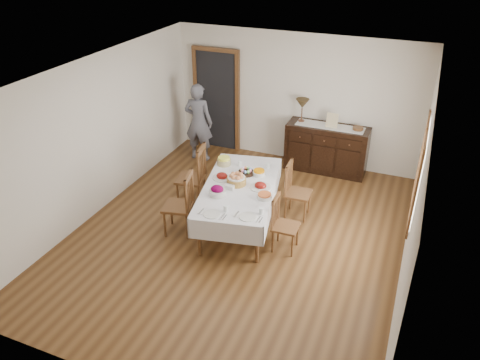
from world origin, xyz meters
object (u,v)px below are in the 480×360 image
at_px(chair_left_far, 194,176).
at_px(chair_right_near, 283,223).
at_px(chair_left_near, 181,203).
at_px(sideboard, 326,148).
at_px(chair_right_far, 296,190).
at_px(person, 198,120).
at_px(dining_table, 240,190).
at_px(table_lamp, 302,104).

bearing_deg(chair_left_far, chair_right_near, 60.16).
relative_size(chair_left_near, chair_left_far, 0.95).
relative_size(chair_right_near, sideboard, 0.57).
xyz_separation_m(chair_left_far, sideboard, (1.82, 2.14, -0.09)).
height_order(chair_right_far, person, person).
xyz_separation_m(chair_right_near, sideboard, (0.01, 2.78, 0.02)).
bearing_deg(chair_right_far, sideboard, -4.99).
bearing_deg(dining_table, sideboard, 59.27).
height_order(chair_right_near, table_lamp, table_lamp).
xyz_separation_m(chair_left_far, chair_right_far, (1.73, 0.31, -0.07)).
distance_m(chair_right_near, chair_right_far, 0.96).
bearing_deg(chair_right_near, sideboard, -1.55).
xyz_separation_m(dining_table, table_lamp, (0.30, 2.47, 0.65)).
bearing_deg(dining_table, chair_left_near, -156.57).
relative_size(dining_table, chair_right_near, 2.57).
bearing_deg(dining_table, chair_left_far, 151.60).
height_order(dining_table, chair_left_far, chair_left_far).
bearing_deg(chair_left_near, chair_right_far, 113.94).
distance_m(chair_left_near, chair_right_near, 1.62).
height_order(chair_right_far, table_lamp, table_lamp).
distance_m(dining_table, chair_right_far, 0.98).
xyz_separation_m(sideboard, person, (-2.56, -0.46, 0.39)).
xyz_separation_m(sideboard, table_lamp, (-0.55, 0.03, 0.83)).
distance_m(dining_table, chair_left_near, 0.94).
bearing_deg(chair_left_near, chair_right_near, 83.62).
bearing_deg(person, chair_left_far, 109.58).
bearing_deg(table_lamp, chair_right_far, -76.21).
relative_size(dining_table, sideboard, 1.47).
bearing_deg(table_lamp, chair_right_near, -79.08).
distance_m(dining_table, sideboard, 2.58).
bearing_deg(chair_left_near, person, -172.46).
xyz_separation_m(chair_left_near, chair_right_far, (1.52, 1.15, -0.04)).
bearing_deg(sideboard, dining_table, -109.27).
bearing_deg(chair_left_far, table_lamp, 139.30).
height_order(dining_table, chair_right_far, chair_right_far).
relative_size(chair_left_near, table_lamp, 2.31).
bearing_deg(chair_right_far, chair_left_far, 98.37).
bearing_deg(chair_left_far, chair_left_near, 3.58).
height_order(dining_table, sideboard, sideboard).
distance_m(chair_right_far, person, 2.84).
bearing_deg(chair_right_far, chair_right_near, -176.74).
height_order(chair_left_far, sideboard, chair_left_far).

